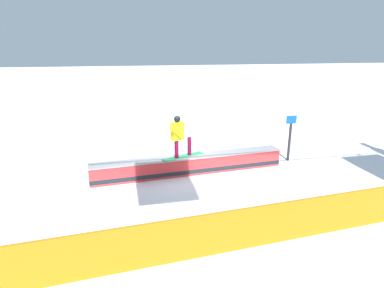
# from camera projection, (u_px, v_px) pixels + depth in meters

# --- Properties ---
(ground_plane) EXTENTS (120.00, 120.00, 0.00)m
(ground_plane) POSITION_uv_depth(u_px,v_px,m) (190.00, 173.00, 11.42)
(ground_plane) COLOR white
(grind_box) EXTENTS (6.84, 1.30, 0.65)m
(grind_box) POSITION_uv_depth(u_px,v_px,m) (190.00, 165.00, 11.33)
(grind_box) COLOR red
(grind_box) RESTS_ON ground_plane
(snowboarder) EXTENTS (1.56, 0.89, 1.48)m
(snowboarder) POSITION_uv_depth(u_px,v_px,m) (179.00, 135.00, 10.83)
(snowboarder) COLOR #2B9457
(snowboarder) RESTS_ON grind_box
(safety_fence) EXTENTS (13.24, 1.43, 1.00)m
(safety_fence) POSITION_uv_depth(u_px,v_px,m) (229.00, 231.00, 6.96)
(safety_fence) COLOR orange
(safety_fence) RESTS_ON ground_plane
(trail_marker) EXTENTS (0.40, 0.10, 1.79)m
(trail_marker) POSITION_uv_depth(u_px,v_px,m) (290.00, 137.00, 12.39)
(trail_marker) COLOR #262628
(trail_marker) RESTS_ON ground_plane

